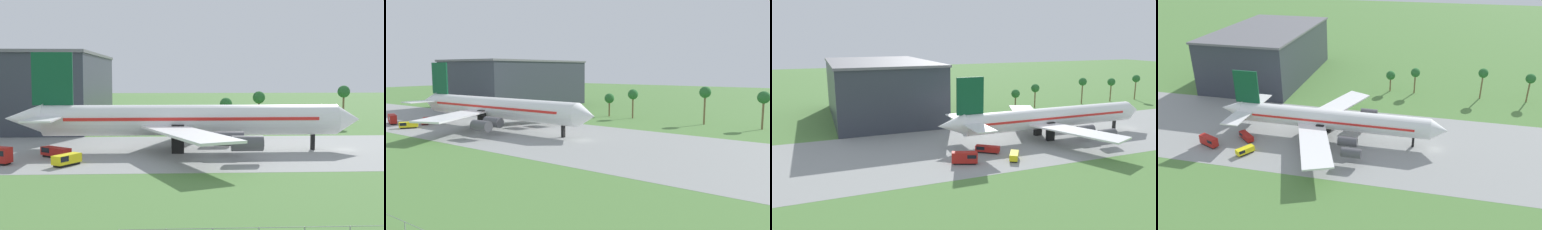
% 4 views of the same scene
% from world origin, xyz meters
% --- Properties ---
extents(ground_plane, '(600.00, 600.00, 0.00)m').
position_xyz_m(ground_plane, '(0.00, 0.00, 0.00)').
color(ground_plane, '#517F3D').
extents(taxiway_strip, '(320.00, 44.00, 0.02)m').
position_xyz_m(taxiway_strip, '(0.00, 0.00, 0.01)').
color(taxiway_strip, gray).
rests_on(taxiway_strip, ground_plane).
extents(jet_airliner, '(70.89, 54.29, 19.55)m').
position_xyz_m(jet_airliner, '(-32.35, 0.30, 6.09)').
color(jet_airliner, white).
rests_on(jet_airliner, ground_plane).
extents(baggage_tug, '(6.58, 4.17, 2.98)m').
position_xyz_m(baggage_tug, '(-65.25, -12.87, 1.59)').
color(baggage_tug, black).
rests_on(baggage_tug, ground_plane).
extents(fuel_truck, '(6.25, 5.51, 1.90)m').
position_xyz_m(fuel_truck, '(-56.61, -6.72, 1.05)').
color(fuel_truck, black).
rests_on(fuel_truck, ground_plane).
extents(catering_van, '(4.51, 5.41, 1.91)m').
position_xyz_m(catering_van, '(-52.91, -14.88, 1.05)').
color(catering_van, black).
rests_on(catering_van, ground_plane).
extents(terminal_building, '(36.72, 61.20, 21.30)m').
position_xyz_m(terminal_building, '(-74.27, 52.03, 10.66)').
color(terminal_building, '#333842').
rests_on(terminal_building, ground_plane).
extents(palm_tree_row, '(100.41, 3.60, 12.09)m').
position_xyz_m(palm_tree_row, '(24.46, 44.07, 8.69)').
color(palm_tree_row, brown).
rests_on(palm_tree_row, ground_plane).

